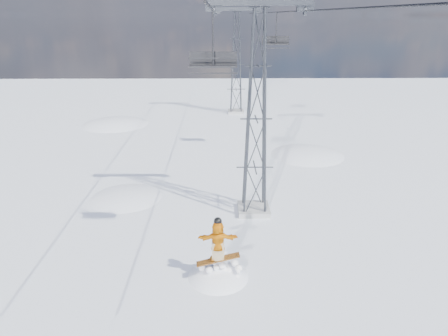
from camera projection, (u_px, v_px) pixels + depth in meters
The scene contains 8 objects.
ground at pixel (250, 305), 15.67m from camera, with size 120.00×120.00×0.00m, color white.
snow_terrain at pixel (183, 237), 38.87m from camera, with size 39.00×37.00×22.00m.
lift_tower_near at pixel (256, 119), 21.18m from camera, with size 5.20×1.80×11.43m.
lift_tower_far at pixel (236, 65), 44.52m from camera, with size 5.20×1.80×11.43m.
haul_cables at pixel (245, 12), 29.99m from camera, with size 4.46×51.00×0.06m.
snowboarder_jump at pixel (218, 306), 17.97m from camera, with size 4.40×4.40×6.97m.
lift_chair_near at pixel (213, 61), 15.31m from camera, with size 1.85×0.53×2.29m.
lift_chair_mid at pixel (276, 41), 29.21m from camera, with size 2.00×0.57×2.48m.
Camera 1 is at (-1.19, -12.68, 10.65)m, focal length 32.00 mm.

